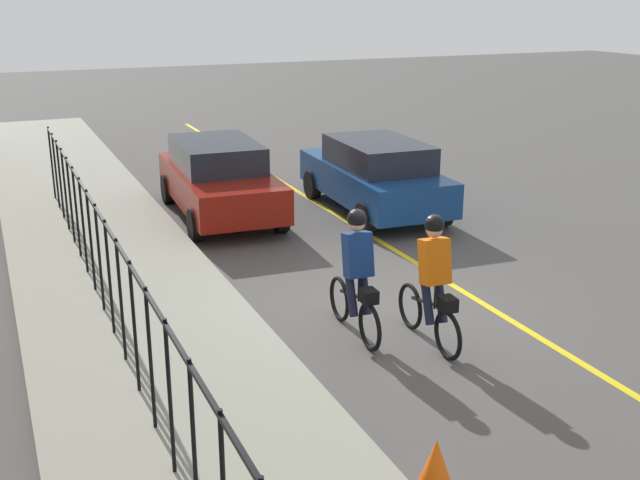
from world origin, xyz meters
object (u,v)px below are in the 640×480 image
(parked_sedan_rear, at_px, (219,178))
(patrol_sedan, at_px, (375,175))
(traffic_cone_near, at_px, (436,464))
(cyclist_lead, at_px, (433,282))
(cyclist_follow, at_px, (357,275))

(parked_sedan_rear, bearing_deg, patrol_sedan, 74.99)
(traffic_cone_near, bearing_deg, parked_sedan_rear, -4.77)
(cyclist_lead, relative_size, cyclist_follow, 1.00)
(parked_sedan_rear, xyz_separation_m, traffic_cone_near, (-9.99, 0.83, -0.56))
(cyclist_follow, xyz_separation_m, traffic_cone_near, (-3.40, 0.82, -0.64))
(cyclist_follow, distance_m, patrol_sedan, 6.39)
(parked_sedan_rear, distance_m, traffic_cone_near, 10.04)
(cyclist_lead, bearing_deg, traffic_cone_near, 152.03)
(cyclist_lead, distance_m, cyclist_follow, 1.03)
(cyclist_lead, bearing_deg, patrol_sedan, -18.31)
(cyclist_lead, xyz_separation_m, cyclist_follow, (0.64, 0.80, 0.00))
(cyclist_follow, height_order, parked_sedan_rear, cyclist_follow)
(patrol_sedan, distance_m, traffic_cone_near, 9.82)
(patrol_sedan, relative_size, traffic_cone_near, 8.37)
(patrol_sedan, bearing_deg, traffic_cone_near, 158.83)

